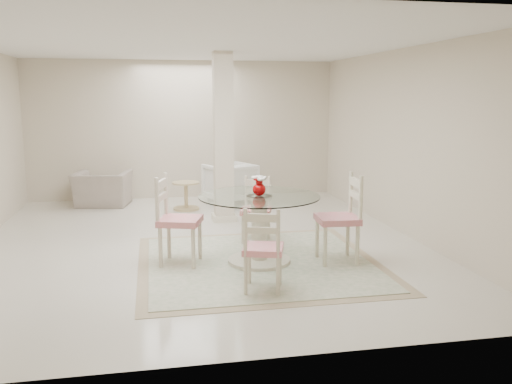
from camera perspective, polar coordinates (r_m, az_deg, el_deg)
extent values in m
plane|color=silver|center=(7.63, -5.81, -5.29)|extent=(7.00, 7.00, 0.00)
cube|color=beige|center=(10.87, -7.63, 6.49)|extent=(6.00, 0.02, 2.70)
cube|color=beige|center=(3.94, -1.52, 0.31)|extent=(6.00, 0.02, 2.70)
cube|color=beige|center=(8.21, 15.42, 5.07)|extent=(0.02, 7.00, 2.70)
cube|color=white|center=(7.39, -6.20, 15.33)|extent=(6.00, 7.00, 0.02)
cube|color=beige|center=(8.73, -3.47, 5.70)|extent=(0.30, 0.30, 2.70)
cube|color=tan|center=(6.68, 0.33, -7.47)|extent=(2.90, 2.90, 0.01)
cube|color=beige|center=(6.68, 0.33, -7.41)|extent=(2.66, 2.66, 0.01)
cylinder|color=beige|center=(6.67, 0.33, -7.27)|extent=(0.76, 0.76, 0.06)
cylinder|color=beige|center=(6.56, 0.33, -3.85)|extent=(0.19, 0.19, 0.78)
cylinder|color=beige|center=(6.48, 0.34, -0.64)|extent=(0.31, 0.31, 0.03)
cylinder|color=white|center=(6.48, 0.34, -0.45)|extent=(1.46, 1.46, 0.01)
ellipsoid|color=#A70506|center=(6.46, 0.34, 0.27)|extent=(0.16, 0.16, 0.15)
cylinder|color=#A70506|center=(6.45, 0.34, 1.09)|extent=(0.09, 0.09, 0.04)
cylinder|color=#A70506|center=(6.44, 0.34, 1.36)|extent=(0.14, 0.14, 0.02)
ellipsoid|color=white|center=(6.44, 0.34, 1.56)|extent=(0.09, 0.09, 0.04)
ellipsoid|color=white|center=(6.47, 0.73, 1.48)|extent=(0.09, 0.09, 0.04)
ellipsoid|color=white|center=(6.46, -0.09, 1.50)|extent=(0.09, 0.09, 0.04)
ellipsoid|color=white|center=(6.39, 0.50, 1.34)|extent=(0.09, 0.09, 0.04)
cylinder|color=beige|center=(6.85, 6.45, -4.91)|extent=(0.05, 0.05, 0.51)
cylinder|color=beige|center=(6.48, 7.27, -5.80)|extent=(0.05, 0.05, 0.51)
cylinder|color=beige|center=(6.95, 9.62, -4.76)|extent=(0.05, 0.05, 0.51)
cylinder|color=beige|center=(6.59, 10.62, -5.63)|extent=(0.05, 0.05, 0.51)
cube|color=#B61323|center=(6.64, 8.56, -2.84)|extent=(0.51, 0.51, 0.08)
cube|color=beige|center=(6.64, 10.46, 0.32)|extent=(0.08, 0.44, 0.59)
cylinder|color=beige|center=(7.40, -1.41, -4.06)|extent=(0.04, 0.04, 0.42)
cylinder|color=beige|center=(7.36, 1.13, -4.13)|extent=(0.04, 0.04, 0.42)
cylinder|color=beige|center=(7.71, -1.06, -3.47)|extent=(0.04, 0.04, 0.42)
cylinder|color=beige|center=(7.68, 1.37, -3.53)|extent=(0.04, 0.04, 0.42)
cube|color=#B11612|center=(7.48, 0.01, -2.00)|extent=(0.50, 0.50, 0.06)
cube|color=beige|center=(7.60, 0.17, 0.53)|extent=(0.36, 0.15, 0.49)
cylinder|color=beige|center=(6.41, -6.62, -5.99)|extent=(0.05, 0.05, 0.50)
cylinder|color=beige|center=(6.78, -5.92, -5.08)|extent=(0.05, 0.05, 0.50)
cylinder|color=beige|center=(6.50, -10.03, -5.84)|extent=(0.05, 0.05, 0.50)
cylinder|color=beige|center=(6.86, -9.15, -4.96)|extent=(0.05, 0.05, 0.50)
cube|color=red|center=(6.56, -7.99, -3.02)|extent=(0.60, 0.60, 0.08)
cube|color=beige|center=(6.54, -9.93, 0.15)|extent=(0.17, 0.43, 0.59)
cylinder|color=beige|center=(5.86, 2.53, -7.90)|extent=(0.04, 0.04, 0.42)
cylinder|color=beige|center=(5.88, -0.71, -7.80)|extent=(0.04, 0.04, 0.42)
cylinder|color=beige|center=(5.54, 2.33, -8.95)|extent=(0.04, 0.04, 0.42)
cylinder|color=beige|center=(5.57, -1.10, -8.84)|extent=(0.04, 0.04, 0.42)
cube|color=red|center=(5.64, 0.77, -6.02)|extent=(0.50, 0.50, 0.06)
cube|color=beige|center=(5.38, 0.60, -3.41)|extent=(0.36, 0.15, 0.50)
imported|color=#A29386|center=(10.43, -15.87, 0.32)|extent=(1.11, 1.01, 0.63)
imported|color=white|center=(10.33, -2.75, 0.96)|extent=(1.08, 1.09, 0.76)
cylinder|color=#D7B884|center=(9.82, -7.34, -1.72)|extent=(0.46, 0.46, 0.04)
cylinder|color=#D7B884|center=(9.78, -7.37, -0.40)|extent=(0.07, 0.07, 0.44)
cylinder|color=#D7B884|center=(9.74, -7.40, 0.97)|extent=(0.48, 0.48, 0.03)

